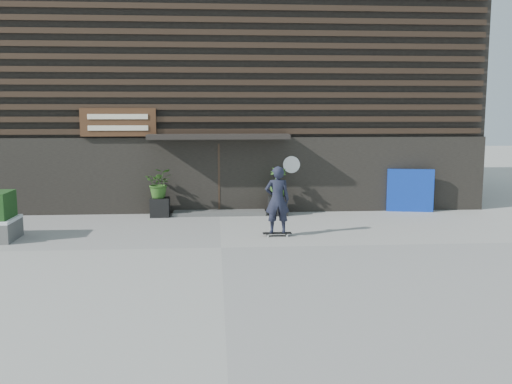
{
  "coord_description": "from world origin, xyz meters",
  "views": [
    {
      "loc": [
        -0.14,
        -13.88,
        3.36
      ],
      "look_at": [
        1.01,
        2.01,
        1.1
      ],
      "focal_mm": 40.2,
      "sensor_mm": 36.0,
      "label": 1
    }
  ],
  "objects": [
    {
      "name": "planter_pot_right",
      "position": [
        1.9,
        4.4,
        0.3
      ],
      "size": [
        0.6,
        0.6,
        0.6
      ],
      "primitive_type": "cube",
      "color": "black",
      "rests_on": "ground"
    },
    {
      "name": "building",
      "position": [
        -0.0,
        9.96,
        3.99
      ],
      "size": [
        18.0,
        11.0,
        8.0
      ],
      "color": "black",
      "rests_on": "ground"
    },
    {
      "name": "blue_tarp",
      "position": [
        6.4,
        4.7,
        0.72
      ],
      "size": [
        1.53,
        0.39,
        1.43
      ],
      "primitive_type": "cube",
      "rotation": [
        0.0,
        0.0,
        -0.18
      ],
      "color": "#0B2B9B",
      "rests_on": "ground"
    },
    {
      "name": "entrance_step",
      "position": [
        0.0,
        4.6,
        0.06
      ],
      "size": [
        3.0,
        0.8,
        0.12
      ],
      "primitive_type": "cube",
      "color": "#4C4C49",
      "rests_on": "ground"
    },
    {
      "name": "bamboo_right",
      "position": [
        1.9,
        4.4,
        1.08
      ],
      "size": [
        0.54,
        0.54,
        0.96
      ],
      "primitive_type": "imported",
      "color": "#2D591E",
      "rests_on": "planter_pot_right"
    },
    {
      "name": "ground",
      "position": [
        0.0,
        0.0,
        0.0
      ],
      "size": [
        80.0,
        80.0,
        0.0
      ],
      "primitive_type": "plane",
      "color": "#A09E98",
      "rests_on": "ground"
    },
    {
      "name": "bamboo_left",
      "position": [
        -1.9,
        4.4,
        1.08
      ],
      "size": [
        0.86,
        0.75,
        0.96
      ],
      "primitive_type": "imported",
      "color": "#2D591E",
      "rests_on": "planter_pot_left"
    },
    {
      "name": "skateboarder",
      "position": [
        1.53,
        1.2,
        0.99
      ],
      "size": [
        0.78,
        0.43,
        1.9
      ],
      "color": "black",
      "rests_on": "ground"
    },
    {
      "name": "planter_pot_left",
      "position": [
        -1.9,
        4.4,
        0.3
      ],
      "size": [
        0.6,
        0.6,
        0.6
      ],
      "primitive_type": "cube",
      "color": "black",
      "rests_on": "ground"
    }
  ]
}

